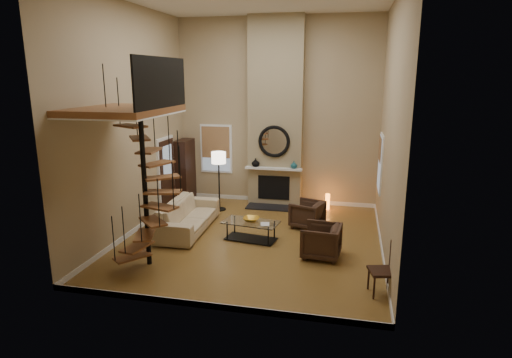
% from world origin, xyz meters
% --- Properties ---
extents(ground, '(6.00, 6.50, 0.01)m').
position_xyz_m(ground, '(0.00, 0.00, -0.01)').
color(ground, olive).
rests_on(ground, ground).
extents(back_wall, '(6.00, 0.02, 5.50)m').
position_xyz_m(back_wall, '(0.00, 3.25, 2.75)').
color(back_wall, tan).
rests_on(back_wall, ground).
extents(front_wall, '(6.00, 0.02, 5.50)m').
position_xyz_m(front_wall, '(0.00, -3.25, 2.75)').
color(front_wall, tan).
rests_on(front_wall, ground).
extents(left_wall, '(0.02, 6.50, 5.50)m').
position_xyz_m(left_wall, '(-3.00, 0.00, 2.75)').
color(left_wall, tan).
rests_on(left_wall, ground).
extents(right_wall, '(0.02, 6.50, 5.50)m').
position_xyz_m(right_wall, '(3.00, 0.00, 2.75)').
color(right_wall, tan).
rests_on(right_wall, ground).
extents(baseboard_back, '(6.00, 0.02, 0.12)m').
position_xyz_m(baseboard_back, '(0.00, 3.24, 0.06)').
color(baseboard_back, white).
rests_on(baseboard_back, ground).
extents(baseboard_front, '(6.00, 0.02, 0.12)m').
position_xyz_m(baseboard_front, '(0.00, -3.24, 0.06)').
color(baseboard_front, white).
rests_on(baseboard_front, ground).
extents(baseboard_left, '(0.02, 6.50, 0.12)m').
position_xyz_m(baseboard_left, '(-2.99, 0.00, 0.06)').
color(baseboard_left, white).
rests_on(baseboard_left, ground).
extents(baseboard_right, '(0.02, 6.50, 0.12)m').
position_xyz_m(baseboard_right, '(2.99, 0.00, 0.06)').
color(baseboard_right, white).
rests_on(baseboard_right, ground).
extents(chimney_breast, '(1.60, 0.38, 5.50)m').
position_xyz_m(chimney_breast, '(0.00, 3.06, 2.75)').
color(chimney_breast, '#948460').
rests_on(chimney_breast, ground).
extents(hearth, '(1.50, 0.60, 0.04)m').
position_xyz_m(hearth, '(0.00, 2.57, 0.02)').
color(hearth, black).
rests_on(hearth, ground).
extents(firebox, '(0.95, 0.02, 0.72)m').
position_xyz_m(firebox, '(0.00, 2.86, 0.55)').
color(firebox, black).
rests_on(firebox, chimney_breast).
extents(mantel, '(1.70, 0.18, 0.06)m').
position_xyz_m(mantel, '(0.00, 2.78, 1.15)').
color(mantel, white).
rests_on(mantel, chimney_breast).
extents(mirror_frame, '(0.94, 0.10, 0.94)m').
position_xyz_m(mirror_frame, '(0.00, 2.84, 1.95)').
color(mirror_frame, black).
rests_on(mirror_frame, chimney_breast).
extents(mirror_disc, '(0.80, 0.01, 0.80)m').
position_xyz_m(mirror_disc, '(0.00, 2.85, 1.95)').
color(mirror_disc, white).
rests_on(mirror_disc, chimney_breast).
extents(vase_left, '(0.24, 0.24, 0.25)m').
position_xyz_m(vase_left, '(-0.55, 2.82, 1.30)').
color(vase_left, black).
rests_on(vase_left, mantel).
extents(vase_right, '(0.20, 0.20, 0.21)m').
position_xyz_m(vase_right, '(0.60, 2.82, 1.28)').
color(vase_right, '#1A535C').
rests_on(vase_right, mantel).
extents(window_back, '(1.02, 0.06, 1.52)m').
position_xyz_m(window_back, '(-1.90, 3.22, 1.62)').
color(window_back, white).
rests_on(window_back, back_wall).
extents(window_right, '(0.06, 1.02, 1.52)m').
position_xyz_m(window_right, '(2.97, 2.00, 1.63)').
color(window_right, white).
rests_on(window_right, right_wall).
extents(entry_door, '(0.10, 1.05, 2.16)m').
position_xyz_m(entry_door, '(-2.95, 1.80, 1.05)').
color(entry_door, white).
rests_on(entry_door, ground).
extents(loft, '(1.70, 2.20, 1.09)m').
position_xyz_m(loft, '(-2.04, -1.80, 3.24)').
color(loft, brown).
rests_on(loft, left_wall).
extents(spiral_stair, '(1.47, 1.47, 4.06)m').
position_xyz_m(spiral_stair, '(-1.78, -1.79, 1.78)').
color(spiral_stair, black).
rests_on(spiral_stair, ground).
extents(hutch, '(0.41, 0.86, 1.92)m').
position_xyz_m(hutch, '(-2.81, 2.83, 0.95)').
color(hutch, black).
rests_on(hutch, ground).
extents(sofa, '(1.05, 2.50, 0.72)m').
position_xyz_m(sofa, '(-1.74, 0.27, 0.40)').
color(sofa, '#C7B28A').
rests_on(sofa, ground).
extents(armchair_near, '(0.96, 0.94, 0.70)m').
position_xyz_m(armchair_near, '(1.26, 1.11, 0.35)').
color(armchair_near, '#3A251B').
rests_on(armchair_near, ground).
extents(armchair_far, '(0.88, 0.86, 0.74)m').
position_xyz_m(armchair_far, '(1.75, -0.66, 0.35)').
color(armchair_far, '#3A251B').
rests_on(armchair_far, ground).
extents(coffee_table, '(1.39, 0.84, 0.48)m').
position_xyz_m(coffee_table, '(-0.03, -0.02, 0.28)').
color(coffee_table, silver).
rests_on(coffee_table, ground).
extents(bowl, '(0.38, 0.38, 0.09)m').
position_xyz_m(bowl, '(-0.03, 0.03, 0.50)').
color(bowl, gold).
rests_on(bowl, coffee_table).
extents(book, '(0.25, 0.31, 0.03)m').
position_xyz_m(book, '(0.32, -0.17, 0.46)').
color(book, gray).
rests_on(book, coffee_table).
extents(floor_lamp, '(0.41, 0.41, 1.71)m').
position_xyz_m(floor_lamp, '(-1.46, 2.08, 1.41)').
color(floor_lamp, black).
rests_on(floor_lamp, ground).
extents(accent_lamp, '(0.13, 0.13, 0.46)m').
position_xyz_m(accent_lamp, '(1.62, 2.75, 0.25)').
color(accent_lamp, orange).
rests_on(accent_lamp, ground).
extents(side_chair, '(0.53, 0.53, 0.96)m').
position_xyz_m(side_chair, '(2.94, -2.06, 0.53)').
color(side_chair, black).
rests_on(side_chair, ground).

